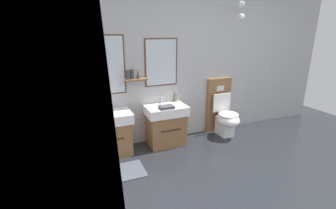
{
  "coord_description": "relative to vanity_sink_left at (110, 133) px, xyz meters",
  "views": [
    {
      "loc": [
        -2.34,
        -1.6,
        1.85
      ],
      "look_at": [
        -1.01,
        1.63,
        0.75
      ],
      "focal_mm": 25.8,
      "sensor_mm": 36.0,
      "label": 1
    }
  ],
  "objects": [
    {
      "name": "tap_on_left_sink",
      "position": [
        0.0,
        0.17,
        0.39
      ],
      "size": [
        0.03,
        0.13,
        0.11
      ],
      "color": "silver",
      "rests_on": "vanity_sink_left"
    },
    {
      "name": "ground_plane",
      "position": [
        1.88,
        -1.83,
        -0.4
      ],
      "size": [
        6.09,
        5.49,
        0.1
      ],
      "primitive_type": "cube",
      "color": "#23262B",
      "rests_on": "ground"
    },
    {
      "name": "toothbrush_cup",
      "position": [
        -0.25,
        0.16,
        0.38
      ],
      "size": [
        0.07,
        0.07,
        0.21
      ],
      "color": "silver",
      "rests_on": "vanity_sink_left"
    },
    {
      "name": "folded_hand_towel",
      "position": [
        0.87,
        -0.14,
        0.34
      ],
      "size": [
        0.22,
        0.16,
        0.04
      ],
      "primitive_type": "cube",
      "color": "#47474C",
      "rests_on": "vanity_sink_right"
    },
    {
      "name": "wall_left",
      "position": [
        -0.51,
        -1.83,
        0.99
      ],
      "size": [
        0.12,
        4.29,
        2.68
      ],
      "primitive_type": "cube",
      "color": "#A8A8AA",
      "rests_on": "ground"
    },
    {
      "name": "bath_mat",
      "position": [
        -0.0,
        -0.59,
        -0.34
      ],
      "size": [
        0.68,
        0.44,
        0.01
      ],
      "primitive_type": "cube",
      "color": "#474C56",
      "rests_on": "ground"
    },
    {
      "name": "toilet",
      "position": [
        2.02,
        -0.0,
        0.03
      ],
      "size": [
        0.48,
        0.62,
        1.0
      ],
      "color": "brown",
      "rests_on": "ground"
    },
    {
      "name": "vanity_sink_right",
      "position": [
        0.91,
        0.0,
        0.0
      ],
      "size": [
        0.66,
        0.47,
        0.67
      ],
      "color": "brown",
      "rests_on": "ground"
    },
    {
      "name": "vanity_sink_left",
      "position": [
        0.0,
        0.0,
        0.0
      ],
      "size": [
        0.66,
        0.47,
        0.67
      ],
      "color": "brown",
      "rests_on": "ground"
    },
    {
      "name": "soap_dispenser",
      "position": [
        1.16,
        0.17,
        0.4
      ],
      "size": [
        0.06,
        0.06,
        0.19
      ],
      "color": "gray",
      "rests_on": "vanity_sink_right"
    },
    {
      "name": "wall_back",
      "position": [
        1.85,
        0.26,
        0.99
      ],
      "size": [
        4.89,
        0.53,
        2.68
      ],
      "color": "#A8A8AA",
      "rests_on": "ground"
    },
    {
      "name": "tap_on_right_sink",
      "position": [
        0.91,
        0.17,
        0.39
      ],
      "size": [
        0.03,
        0.13,
        0.11
      ],
      "color": "silver",
      "rests_on": "vanity_sink_right"
    }
  ]
}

